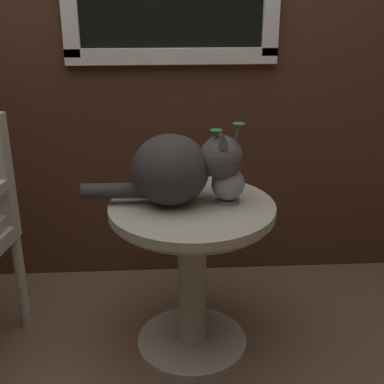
% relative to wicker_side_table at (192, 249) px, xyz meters
% --- Properties ---
extents(ground_plane, '(6.00, 6.00, 0.00)m').
position_rel_wicker_side_table_xyz_m(ground_plane, '(-0.22, -0.14, -0.45)').
color(ground_plane, brown).
extents(back_wall, '(4.00, 0.07, 2.60)m').
position_rel_wicker_side_table_xyz_m(back_wall, '(-0.21, 0.64, 0.87)').
color(back_wall, '#47281C').
rests_on(back_wall, ground_plane).
extents(wicker_side_table, '(0.62, 0.62, 0.63)m').
position_rel_wicker_side_table_xyz_m(wicker_side_table, '(0.00, 0.00, 0.00)').
color(wicker_side_table, '#B2A893').
rests_on(wicker_side_table, ground_plane).
extents(cat, '(0.59, 0.27, 0.28)m').
position_rel_wicker_side_table_xyz_m(cat, '(-0.05, 0.02, 0.33)').
color(cat, '#33302D').
rests_on(cat, wicker_side_table).
extents(pewter_vase_with_ivy, '(0.13, 0.12, 0.30)m').
position_rel_wicker_side_table_xyz_m(pewter_vase_with_ivy, '(0.13, 0.02, 0.28)').
color(pewter_vase_with_ivy, gray).
rests_on(pewter_vase_with_ivy, wicker_side_table).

